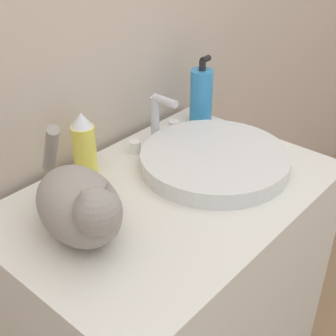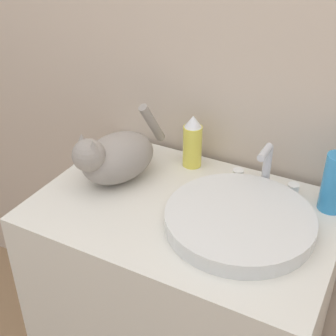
{
  "view_description": "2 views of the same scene",
  "coord_description": "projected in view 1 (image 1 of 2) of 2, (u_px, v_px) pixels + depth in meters",
  "views": [
    {
      "loc": [
        -0.69,
        -0.32,
        1.48
      ],
      "look_at": [
        -0.02,
        0.27,
        0.93
      ],
      "focal_mm": 50.0,
      "sensor_mm": 36.0,
      "label": 1
    },
    {
      "loc": [
        0.44,
        -0.65,
        1.6
      ],
      "look_at": [
        -0.03,
        0.24,
        0.98
      ],
      "focal_mm": 50.0,
      "sensor_mm": 36.0,
      "label": 2
    }
  ],
  "objects": [
    {
      "name": "soap_bottle",
      "position": [
        201.0,
        96.0,
        1.39
      ],
      "size": [
        0.07,
        0.07,
        0.2
      ],
      "color": "#338CCC",
      "rests_on": "vanity_cabinet"
    },
    {
      "name": "vanity_cabinet",
      "position": [
        170.0,
        314.0,
        1.33
      ],
      "size": [
        0.81,
        0.56,
        0.85
      ],
      "color": "silver",
      "rests_on": "ground_plane"
    },
    {
      "name": "spray_bottle",
      "position": [
        84.0,
        145.0,
        1.14
      ],
      "size": [
        0.06,
        0.06,
        0.17
      ],
      "color": "#EADB4C",
      "rests_on": "vanity_cabinet"
    },
    {
      "name": "sink_basin",
      "position": [
        215.0,
        159.0,
        1.2
      ],
      "size": [
        0.38,
        0.38,
        0.04
      ],
      "color": "silver",
      "rests_on": "vanity_cabinet"
    },
    {
      "name": "cat",
      "position": [
        81.0,
        204.0,
        0.93
      ],
      "size": [
        0.22,
        0.34,
        0.2
      ],
      "rotation": [
        0.0,
        0.0,
        -1.87
      ],
      "color": "gray",
      "rests_on": "vanity_cabinet"
    },
    {
      "name": "faucet",
      "position": [
        157.0,
        123.0,
        1.29
      ],
      "size": [
        0.2,
        0.09,
        0.15
      ],
      "color": "silver",
      "rests_on": "vanity_cabinet"
    }
  ]
}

